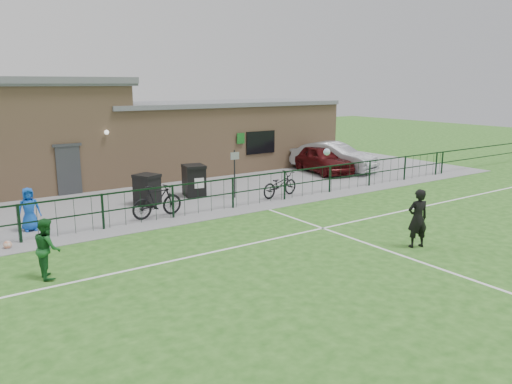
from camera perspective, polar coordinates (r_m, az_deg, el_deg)
ground at (r=12.67m, az=13.16°, el=-9.76°), size 90.00×90.00×0.00m
paving_strip at (r=23.51m, az=-11.86°, el=0.57°), size 34.00×13.00×0.02m
pitch_line_touch at (r=18.51m, az=-4.94°, el=-2.40°), size 28.00×0.10×0.01m
pitch_line_mid at (r=15.45m, az=2.12°, el=-5.36°), size 28.00×0.10×0.01m
pitch_line_perp at (r=14.13m, az=18.69°, el=-7.73°), size 0.10×16.00×0.01m
perimeter_fence at (r=18.54m, az=-5.28°, el=-0.48°), size 28.00×0.10×1.20m
wheelie_bin_left at (r=20.00m, az=-12.34°, el=0.16°), size 1.01×1.06×1.12m
wheelie_bin_right at (r=21.23m, az=-7.11°, el=1.22°), size 0.98×1.07×1.23m
sign_post at (r=20.65m, az=-2.46°, el=2.07°), size 0.08×0.08×2.00m
car_maroon at (r=26.88m, az=7.58°, el=3.76°), size 2.39×4.45×1.44m
car_silver at (r=27.43m, az=8.82°, el=4.01°), size 2.95×4.97×1.55m
bicycle_d at (r=18.02m, az=-11.23°, el=-1.03°), size 1.98×0.71×1.17m
bicycle_e at (r=20.94m, az=2.74°, el=0.86°), size 2.06×1.03×1.03m
spectator_child at (r=17.63m, az=-24.51°, el=-1.81°), size 0.71×0.47×1.42m
goalkeeper_kick at (r=15.21m, az=17.75°, el=-2.70°), size 1.31×3.43×2.64m
outfield_player at (r=13.29m, az=-22.75°, el=-5.93°), size 0.61×0.76×1.50m
ball_ground at (r=16.20m, az=-26.51°, el=-5.42°), size 0.24×0.24×0.24m
clubhouse at (r=25.66m, az=-16.54°, el=6.30°), size 24.25×5.40×4.96m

